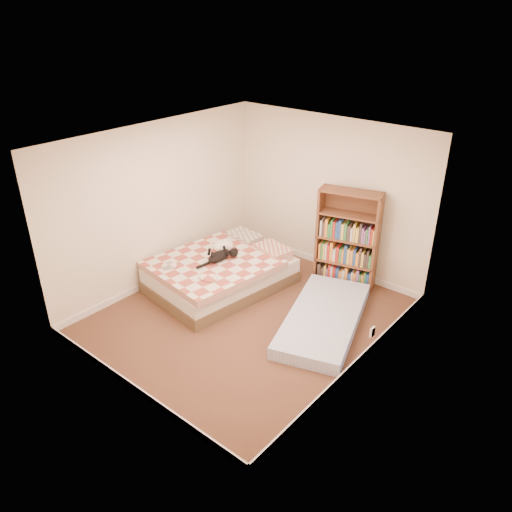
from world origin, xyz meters
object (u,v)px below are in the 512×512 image
Objects in this scene: bed at (223,272)px; bookshelf at (347,251)px; floor_mattress at (324,319)px; black_cat at (221,255)px; white_dog at (223,246)px.

bed is 1.95m from bookshelf.
black_cat is (-1.76, -0.18, 0.48)m from floor_mattress.
bed is 0.40m from white_dog.
bed is 0.33m from black_cat.
white_dog reaches higher than floor_mattress.
white_dog is (-0.18, 0.24, 0.01)m from black_cat.
white_dog is (-1.94, 0.06, 0.49)m from floor_mattress.
black_cat reaches higher than floor_mattress.
black_cat is (-1.38, -1.37, 0.01)m from bookshelf.
bookshelf is at bearing 50.53° from bed.
bookshelf is 0.77× the size of floor_mattress.
black_cat is at bearing -150.02° from bookshelf.
white_dog is at bearing -158.83° from bookshelf.
white_dog is at bearing 154.16° from black_cat.
floor_mattress is 5.73× the size of white_dog.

